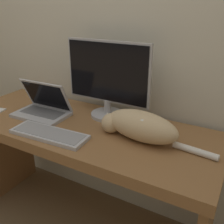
# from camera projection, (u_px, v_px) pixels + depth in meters

# --- Properties ---
(wall_back) EXTENTS (6.40, 0.06, 2.60)m
(wall_back) POSITION_uv_depth(u_px,v_px,m) (111.00, 25.00, 1.62)
(wall_back) COLOR beige
(wall_back) RESTS_ON ground_plane
(desk) EXTENTS (1.61, 0.62, 0.78)m
(desk) POSITION_uv_depth(u_px,v_px,m) (82.00, 148.00, 1.59)
(desk) COLOR olive
(desk) RESTS_ON ground_plane
(monitor) EXTENTS (0.54, 0.20, 0.46)m
(monitor) POSITION_uv_depth(u_px,v_px,m) (107.00, 79.00, 1.55)
(monitor) COLOR #B2B2B7
(monitor) RESTS_ON desk
(laptop) EXTENTS (0.34, 0.23, 0.22)m
(laptop) POSITION_uv_depth(u_px,v_px,m) (43.00, 108.00, 1.64)
(laptop) COLOR #B7B7BC
(laptop) RESTS_ON desk
(external_keyboard) EXTENTS (0.44, 0.17, 0.02)m
(external_keyboard) POSITION_uv_depth(u_px,v_px,m) (49.00, 134.00, 1.39)
(external_keyboard) COLOR #BCBCC1
(external_keyboard) RESTS_ON desk
(cat) EXTENTS (0.62, 0.20, 0.16)m
(cat) POSITION_uv_depth(u_px,v_px,m) (139.00, 125.00, 1.34)
(cat) COLOR #D1B284
(cat) RESTS_ON desk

